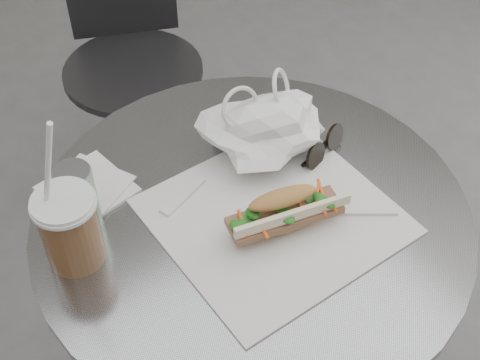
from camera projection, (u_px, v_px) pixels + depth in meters
cafe_table at (250, 301)px, 1.35m from camera, size 0.76×0.76×0.74m
chair_far at (137, 98)px, 2.00m from camera, size 0.42×0.44×0.74m
sandwich_paper at (274, 216)px, 1.14m from camera, size 0.38×0.36×0.00m
banh_mi at (284, 212)px, 1.10m from camera, size 0.25×0.14×0.08m
iced_coffee at (70, 228)px, 1.04m from camera, size 0.10×0.10×0.29m
sunglasses at (324, 147)px, 1.23m from camera, size 0.12×0.06×0.05m
plastic_bag at (267, 129)px, 1.22m from camera, size 0.27×0.24×0.11m
napkin_stack at (87, 189)px, 1.18m from camera, size 0.17×0.17×0.01m
drink_can at (78, 197)px, 1.09m from camera, size 0.06×0.06×0.12m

